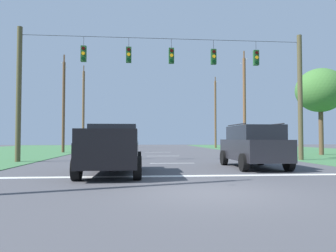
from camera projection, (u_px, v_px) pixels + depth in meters
ground_plane at (210, 192)px, 8.30m from camera, size 120.00×120.00×0.00m
stop_bar_stripe at (189, 176)px, 11.86m from camera, size 14.74×0.45×0.01m
lane_dash_0 at (172, 163)px, 17.83m from camera, size 2.50×0.15×0.01m
lane_dash_1 at (163, 156)px, 24.99m from camera, size 2.50×0.15×0.01m
lane_dash_2 at (158, 152)px, 31.66m from camera, size 2.50×0.15×0.01m
overhead_signal_span at (166, 87)px, 19.60m from camera, size 17.52×0.31×7.98m
pickup_truck at (112, 149)px, 12.60m from camera, size 2.29×5.40×1.95m
suv_black at (253, 145)px, 15.10m from camera, size 2.25×4.82×2.05m
distant_car_crossing_white at (253, 144)px, 33.90m from camera, size 4.31×2.04×1.52m
utility_pole_mid_right at (244, 103)px, 33.04m from camera, size 0.31×1.95×10.42m
utility_pole_far_right at (215, 113)px, 45.29m from camera, size 0.28×1.65×10.08m
utility_pole_mid_left at (64, 105)px, 30.86m from camera, size 0.27×1.88×9.48m
utility_pole_far_left at (83, 108)px, 43.76m from camera, size 0.33×2.00×11.37m
tree_roadside_right at (320, 91)px, 26.51m from camera, size 3.97×3.97×7.16m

